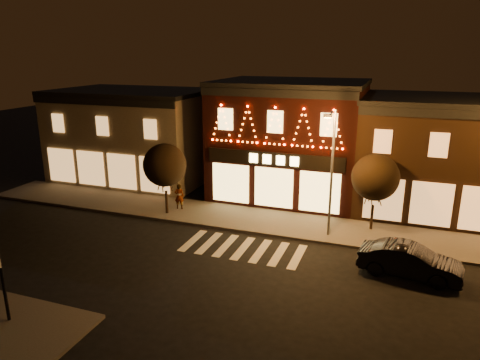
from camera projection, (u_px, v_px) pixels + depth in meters
The scene contains 10 objects.
ground at pixel (214, 283), 20.31m from camera, with size 120.00×120.00×0.00m, color black.
sidewalk_far at pixel (296, 225), 26.85m from camera, with size 44.00×4.00×0.15m, color #47423D.
building_left at pixel (134, 135), 36.16m from camera, with size 12.20×8.28×7.30m.
building_pulp at pixel (290, 139), 31.75m from camera, with size 10.20×8.34×8.30m.
building_right_a at pixel (432, 155), 28.76m from camera, with size 9.20×8.28×7.50m.
streetlamp_mid at pixel (331, 165), 23.98m from camera, with size 0.48×1.64×7.13m.
tree_left at pixel (165, 165), 27.81m from camera, with size 2.73×2.73×4.57m.
tree_right at pixel (375, 177), 25.26m from camera, with size 2.70×2.70×4.52m.
dark_sedan at pixel (410, 261), 20.78m from camera, with size 1.62×4.66×1.54m, color black.
pedestrian at pixel (179, 196), 29.26m from camera, with size 0.62×0.41×1.70m, color gray.
Camera 1 is at (7.33, -16.65, 10.28)m, focal length 33.12 mm.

